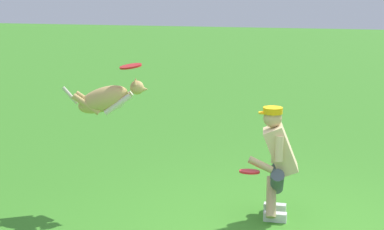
{
  "coord_description": "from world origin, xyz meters",
  "views": [
    {
      "loc": [
        -0.42,
        5.92,
        2.66
      ],
      "look_at": [
        1.12,
        -0.7,
        1.14
      ],
      "focal_mm": 55.75,
      "sensor_mm": 36.0,
      "label": 1
    }
  ],
  "objects_px": {
    "dog": "(107,99)",
    "frisbee_held": "(249,172)",
    "person": "(277,159)",
    "frisbee_flying": "(131,66)"
  },
  "relations": [
    {
      "from": "person",
      "to": "frisbee_held",
      "type": "xyz_separation_m",
      "value": [
        0.28,
        0.27,
        -0.09
      ]
    },
    {
      "from": "person",
      "to": "dog",
      "type": "bearing_deg",
      "value": -9.45
    },
    {
      "from": "frisbee_flying",
      "to": "frisbee_held",
      "type": "relative_size",
      "value": 1.18
    },
    {
      "from": "dog",
      "to": "frisbee_held",
      "type": "height_order",
      "value": "dog"
    },
    {
      "from": "frisbee_held",
      "to": "dog",
      "type": "bearing_deg",
      "value": -12.31
    },
    {
      "from": "person",
      "to": "frisbee_flying",
      "type": "bearing_deg",
      "value": -12.59
    },
    {
      "from": "person",
      "to": "frisbee_held",
      "type": "height_order",
      "value": "person"
    },
    {
      "from": "frisbee_flying",
      "to": "dog",
      "type": "bearing_deg",
      "value": 15.92
    },
    {
      "from": "person",
      "to": "frisbee_held",
      "type": "distance_m",
      "value": 0.4
    },
    {
      "from": "dog",
      "to": "frisbee_held",
      "type": "bearing_deg",
      "value": -25.14
    }
  ]
}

